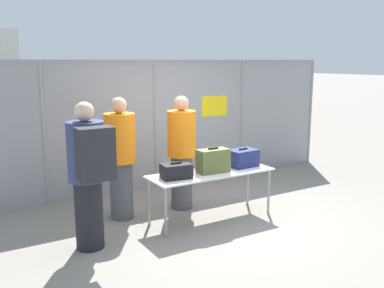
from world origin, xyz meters
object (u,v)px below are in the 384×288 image
inspection_table (211,176)px  security_worker_far (120,157)px  security_worker_near (182,151)px  traveler_hooded (89,171)px  utility_trailer (182,140)px  suitcase_navy (243,158)px  suitcase_olive (213,161)px  suitcase_black (176,171)px

inspection_table → security_worker_far: security_worker_far is taller
security_worker_near → traveler_hooded: bearing=25.9°
utility_trailer → suitcase_navy: bearing=-106.2°
inspection_table → suitcase_olive: bearing=-43.2°
suitcase_olive → security_worker_near: security_worker_near is taller
suitcase_black → traveler_hooded: traveler_hooded is taller
traveler_hooded → suitcase_olive: bearing=2.5°
suitcase_navy → suitcase_olive: bearing=-174.1°
suitcase_black → security_worker_far: size_ratio=0.24×
suitcase_black → utility_trailer: size_ratio=0.11×
suitcase_black → traveler_hooded: bearing=-175.8°
suitcase_navy → traveler_hooded: bearing=-176.3°
suitcase_olive → utility_trailer: (1.75, 4.03, -0.50)m
suitcase_olive → traveler_hooded: traveler_hooded is taller
suitcase_black → security_worker_near: bearing=55.1°
security_worker_near → suitcase_navy: bearing=142.5°
suitcase_black → inspection_table: bearing=2.1°
inspection_table → traveler_hooded: 1.91m
traveler_hooded → utility_trailer: size_ratio=0.47×
inspection_table → security_worker_near: 0.73m
traveler_hooded → utility_trailer: 5.54m
traveler_hooded → security_worker_near: (1.75, 0.78, -0.09)m
security_worker_near → security_worker_far: (-1.00, 0.07, 0.01)m
security_worker_far → utility_trailer: (2.90, 3.28, -0.54)m
suitcase_olive → suitcase_navy: 0.61m
suitcase_olive → security_worker_far: size_ratio=0.26×
suitcase_olive → security_worker_near: 0.70m
utility_trailer → security_worker_far: bearing=-131.5°
suitcase_olive → security_worker_far: (-1.15, 0.75, 0.04)m
inspection_table → suitcase_black: (-0.61, -0.02, 0.16)m
suitcase_black → suitcase_olive: bearing=0.5°
traveler_hooded → security_worker_near: size_ratio=1.03×
suitcase_navy → security_worker_far: size_ratio=0.25×
inspection_table → suitcase_navy: (0.62, 0.04, 0.19)m
suitcase_navy → utility_trailer: suitcase_navy is taller
suitcase_olive → utility_trailer: suitcase_olive is taller
inspection_table → suitcase_navy: bearing=4.1°
suitcase_olive → security_worker_near: (-0.15, 0.68, 0.04)m
inspection_table → security_worker_near: size_ratio=1.06×
security_worker_near → suitcase_olive: bearing=104.2°
inspection_table → utility_trailer: size_ratio=0.49×
inspection_table → security_worker_far: 1.38m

